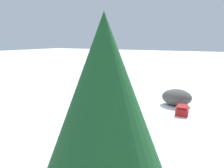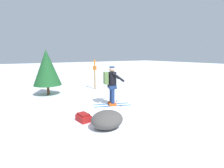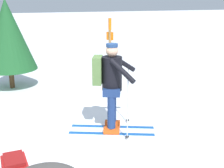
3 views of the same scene
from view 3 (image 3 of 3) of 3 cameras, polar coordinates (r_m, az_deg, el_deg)
The scene contains 5 objects.
ground_plane at distance 5.88m, azimuth -5.27°, elevation -9.61°, with size 80.00×80.00×0.00m, color white.
skier at distance 5.78m, azimuth -0.29°, elevation 0.51°, with size 1.67×1.08×1.69m.
dropped_backpack at distance 4.92m, azimuth -17.39°, elevation -14.17°, with size 0.41×0.54×0.27m.
trail_marker at distance 9.38m, azimuth -0.38°, elevation 7.31°, with size 0.17×0.20×1.87m.
pine_tree at distance 8.94m, azimuth -18.54°, elevation 8.55°, with size 1.47×1.47×2.45m.
Camera 3 is at (0.97, 5.21, 2.56)m, focal length 50.00 mm.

